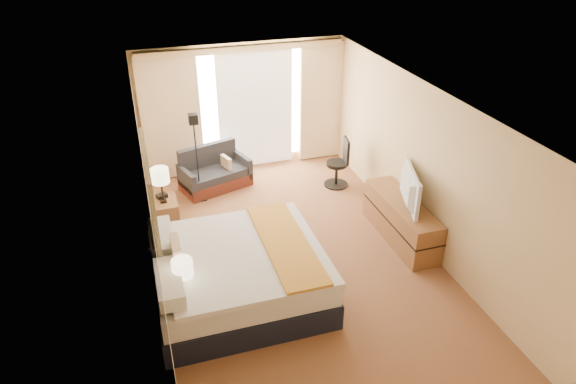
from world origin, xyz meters
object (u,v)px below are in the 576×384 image
object	(u,v)px
bed	(238,274)
television	(404,188)
lamp_right	(160,176)
nightstand_left	(184,312)
floor_lamp	(195,141)
nightstand_right	(165,215)
loveseat	(215,174)
media_dresser	(401,220)
lamp_left	(183,269)
desk_chair	(339,165)

from	to	relation	value
bed	television	bearing A→B (deg)	11.77
television	lamp_right	bearing A→B (deg)	85.88
nightstand_left	television	distance (m)	3.85
bed	floor_lamp	xyz separation A→B (m)	(-0.09, 2.95, 0.80)
nightstand_right	loveseat	distance (m)	1.67
media_dresser	lamp_left	world-z (taller)	lamp_left
desk_chair	lamp_right	bearing A→B (deg)	-158.68
floor_lamp	lamp_left	distance (m)	3.43
lamp_right	television	bearing A→B (deg)	-22.25
floor_lamp	desk_chair	xyz separation A→B (m)	(2.72, -0.25, -0.77)
loveseat	desk_chair	bearing A→B (deg)	-33.99
floor_lamp	lamp_left	bearing A→B (deg)	-101.33
nightstand_right	desk_chair	bearing A→B (deg)	9.86
media_dresser	nightstand_left	bearing A→B (deg)	-164.16
media_dresser	bed	world-z (taller)	bed
nightstand_left	floor_lamp	bearing A→B (deg)	77.87
nightstand_right	lamp_left	distance (m)	2.61
television	bed	bearing A→B (deg)	119.90
nightstand_right	media_dresser	size ratio (longest dim) A/B	0.31
floor_lamp	lamp_left	world-z (taller)	floor_lamp
loveseat	television	size ratio (longest dim) A/B	1.39
nightstand_right	bed	xyz separation A→B (m)	(0.81, -2.10, 0.13)
nightstand_right	loveseat	xyz separation A→B (m)	(1.08, 1.27, -0.00)
media_dresser	floor_lamp	distance (m)	3.86
lamp_left	television	distance (m)	3.74
bed	television	distance (m)	2.96
bed	lamp_left	xyz separation A→B (m)	(-0.76, -0.41, 0.57)
bed	floor_lamp	size ratio (longest dim) A/B	1.35
nightstand_left	desk_chair	xyz separation A→B (m)	(3.44, 3.10, 0.16)
lamp_right	desk_chair	bearing A→B (deg)	10.14
loveseat	desk_chair	distance (m)	2.46
bed	media_dresser	bearing A→B (deg)	12.67
nightstand_left	media_dresser	world-z (taller)	media_dresser
nightstand_right	lamp_left	world-z (taller)	lamp_left
nightstand_right	floor_lamp	xyz separation A→B (m)	(0.72, 0.85, 0.93)
bed	desk_chair	world-z (taller)	bed
nightstand_left	loveseat	world-z (taller)	loveseat
media_dresser	lamp_left	distance (m)	3.85
floor_lamp	loveseat	bearing A→B (deg)	49.55
loveseat	television	distance (m)	3.86
desk_chair	television	size ratio (longest dim) A/B	0.94
nightstand_left	desk_chair	distance (m)	4.63
nightstand_right	loveseat	bearing A→B (deg)	49.67
nightstand_left	television	bearing A→B (deg)	15.21
lamp_left	media_dresser	bearing A→B (deg)	16.15
nightstand_right	lamp_right	distance (m)	0.76
nightstand_right	television	xyz separation A→B (m)	(3.65, -1.51, 0.73)
media_dresser	floor_lamp	size ratio (longest dim) A/B	1.05
nightstand_left	loveseat	distance (m)	3.92
loveseat	television	bearing A→B (deg)	-65.31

